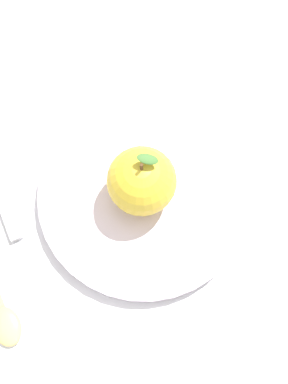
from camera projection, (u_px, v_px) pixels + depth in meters
The scene contains 5 objects.
ground_plane at pixel (122, 202), 0.61m from camera, with size 2.40×2.40×0.00m, color silver.
dinner_plate at pixel (144, 194), 0.60m from camera, with size 0.27×0.27×0.02m.
apple at pixel (142, 181), 0.55m from camera, with size 0.08×0.08×0.10m.
knife at pixel (20, 247), 0.58m from camera, with size 0.10×0.20×0.01m.
spoon at pixel (2, 311), 0.56m from camera, with size 0.09×0.18×0.01m.
Camera 1 is at (-0.11, -0.13, 0.58)m, focal length 44.21 mm.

